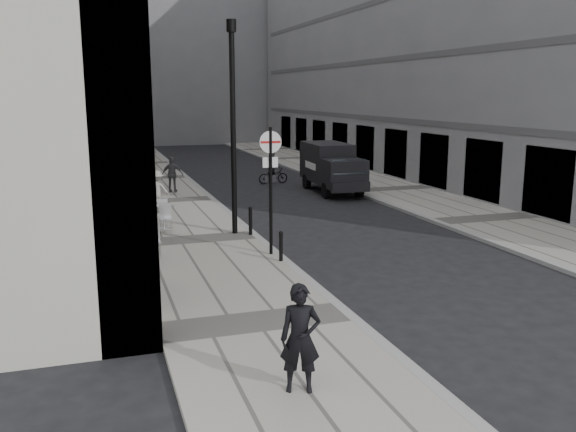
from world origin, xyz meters
The scene contains 19 objects.
ground centered at (0.00, 0.00, 0.00)m, with size 120.00×120.00×0.00m, color black.
sidewalk centered at (-2.00, 18.00, 0.06)m, with size 4.00×60.00×0.12m, color #9F9890.
far_sidewalk centered at (9.00, 18.00, 0.06)m, with size 4.00×60.00×0.12m, color #9F9890.
building_left centered at (-6.00, 24.50, 9.00)m, with size 4.00×45.00×18.00m, color #B5B2A5.
building_right centered at (14.00, 24.50, 10.00)m, with size 6.00×45.00×20.00m, color gray.
building_far centered at (1.50, 56.00, 11.00)m, with size 24.00×16.00×22.00m, color gray.
walking_man centered at (-2.12, -0.40, 1.00)m, with size 0.64×0.42×1.75m, color black.
sign_post centered at (-0.20, 7.80, 2.49)m, with size 0.64×0.11×3.70m.
lamppost centered at (-0.60, 10.78, 3.97)m, with size 0.31×0.31×6.93m.
bollard_near centered at (-0.15, 6.97, 0.52)m, with size 0.11×0.11×0.81m, color black.
bollard_far centered at (-0.15, 10.41, 0.56)m, with size 0.12×0.12×0.88m, color black.
panel_van centered at (6.01, 18.59, 1.32)m, with size 2.10×5.08×2.35m.
cyclist centered at (4.13, 22.18, 0.69)m, with size 1.68×0.71×1.76m.
pedestrian_a centered at (-1.46, 20.16, 0.97)m, with size 0.99×0.41×1.70m, color #55555A.
pedestrian_b centered at (-2.64, 15.85, 0.92)m, with size 1.03×0.59×1.59m, color #A49F98.
pedestrian_c centered at (-2.71, 20.33, 0.94)m, with size 0.80×0.52×1.65m, color black.
cafe_table_near centered at (-2.80, 12.21, 0.61)m, with size 0.75×1.70×0.97m.
cafe_table_mid centered at (-3.48, 9.11, 0.54)m, with size 0.65×1.47×0.84m.
cafe_table_far centered at (-3.19, 15.80, 0.60)m, with size 0.73×1.65×0.94m.
Camera 1 is at (-5.05, -8.86, 4.76)m, focal length 38.00 mm.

